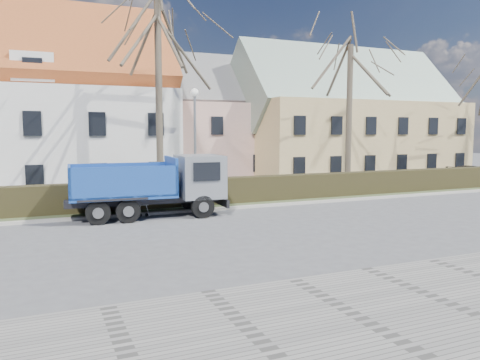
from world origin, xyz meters
name	(u,v)px	position (x,y,z in m)	size (l,w,h in m)	color
ground	(265,228)	(0.00, 0.00, 0.00)	(120.00, 120.00, 0.00)	#4F4F52
sidewalk_near	(439,301)	(0.00, -8.50, 0.04)	(80.00, 5.00, 0.08)	gray
curb_far	(222,208)	(0.00, 4.60, 0.06)	(80.00, 0.30, 0.12)	#ACA79B
grass_strip	(211,204)	(0.00, 6.20, 0.05)	(80.00, 3.00, 0.10)	#3E4A2A
hedge	(212,193)	(0.00, 6.00, 0.65)	(60.00, 0.90, 1.30)	black
building_pink	(199,127)	(4.00, 20.00, 4.00)	(10.80, 8.80, 8.00)	tan
building_yellow	(346,125)	(16.00, 17.00, 4.25)	(18.80, 10.80, 8.50)	tan
tree_1	(159,80)	(-2.00, 8.50, 6.33)	(9.20, 9.20, 12.65)	#4E4436
tree_2	(349,102)	(10.00, 8.50, 5.50)	(8.00, 8.00, 11.00)	#4E4436
dump_truck	(143,186)	(-3.80, 4.13, 1.37)	(6.84, 2.54, 2.74)	navy
streetlight	(195,146)	(-0.54, 7.00, 2.96)	(0.46, 0.46, 5.91)	gray
cart_frame	(139,210)	(-3.98, 4.32, 0.30)	(0.65, 0.37, 0.59)	silver
parked_car_a	(111,187)	(-4.32, 10.19, 0.69)	(1.63, 4.06, 1.38)	black
parked_car_b	(471,173)	(21.98, 9.55, 0.57)	(1.60, 3.93, 1.14)	black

